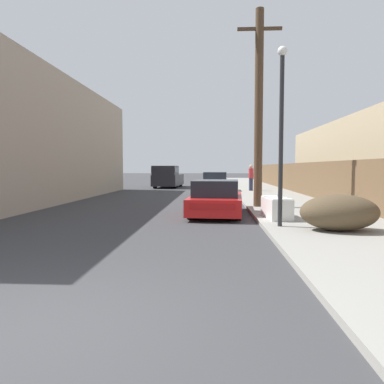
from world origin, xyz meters
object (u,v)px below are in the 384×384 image
street_lamp (281,123)px  brush_pile (339,212)px  discarded_fridge (276,208)px  parked_sports_car_red (216,199)px  car_parked_mid (215,183)px  utility_pole (259,107)px  pickup_truck (167,177)px  pedestrian (251,177)px  car_parked_far (216,180)px

street_lamp → brush_pile: street_lamp is taller
street_lamp → discarded_fridge: bearing=83.7°
parked_sports_car_red → car_parked_mid: 13.12m
brush_pile → street_lamp: bearing=155.9°
parked_sports_car_red → utility_pole: 4.52m
pickup_truck → street_lamp: street_lamp is taller
utility_pole → street_lamp: utility_pole is taller
pickup_truck → pedestrian: pedestrian is taller
car_parked_mid → brush_pile: bearing=-77.2°
pedestrian → discarded_fridge: bearing=-92.4°
discarded_fridge → car_parked_mid: 14.83m
car_parked_mid → street_lamp: street_lamp is taller
pedestrian → car_parked_far: bearing=110.2°
brush_pile → pedestrian: 16.66m
street_lamp → brush_pile: bearing=-24.1°
brush_pile → pickup_truck: bearing=107.9°
car_parked_far → brush_pile: bearing=-78.0°
parked_sports_car_red → car_parked_mid: size_ratio=0.94×
discarded_fridge → parked_sports_car_red: 2.48m
utility_pole → street_lamp: 5.47m
parked_sports_car_red → car_parked_far: 19.20m
parked_sports_car_red → car_parked_far: size_ratio=0.95×
pickup_truck → street_lamp: size_ratio=1.10×
discarded_fridge → pedestrian: pedestrian is taller
discarded_fridge → parked_sports_car_red: size_ratio=0.38×
parked_sports_car_red → pickup_truck: (-4.08, 18.46, 0.35)m
car_parked_mid → utility_pole: size_ratio=0.59×
discarded_fridge → pedestrian: 14.36m
street_lamp → pickup_truck: bearing=105.0°
street_lamp → pedestrian: bearing=87.2°
pickup_truck → street_lamp: bearing=107.8°
utility_pole → pedestrian: 11.19m
car_parked_mid → pedestrian: pedestrian is taller
street_lamp → brush_pile: size_ratio=2.44×
discarded_fridge → car_parked_far: size_ratio=0.36×
discarded_fridge → street_lamp: size_ratio=0.35×
discarded_fridge → utility_pole: utility_pole is taller
discarded_fridge → parked_sports_car_red: parked_sports_car_red is taller
discarded_fridge → car_parked_far: 20.85m
car_parked_far → discarded_fridge: bearing=-80.5°
parked_sports_car_red → car_parked_mid: car_parked_mid is taller
parked_sports_car_red → car_parked_far: (0.15, 19.20, 0.03)m
car_parked_mid → utility_pole: bearing=-78.8°
utility_pole → car_parked_mid: bearing=98.7°
utility_pole → pickup_truck: bearing=109.5°
pickup_truck → pedestrian: 8.72m
pickup_truck → brush_pile: 23.48m
utility_pole → brush_pile: utility_pole is taller
discarded_fridge → brush_pile: bearing=-66.8°
brush_pile → pedestrian: bearing=92.1°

